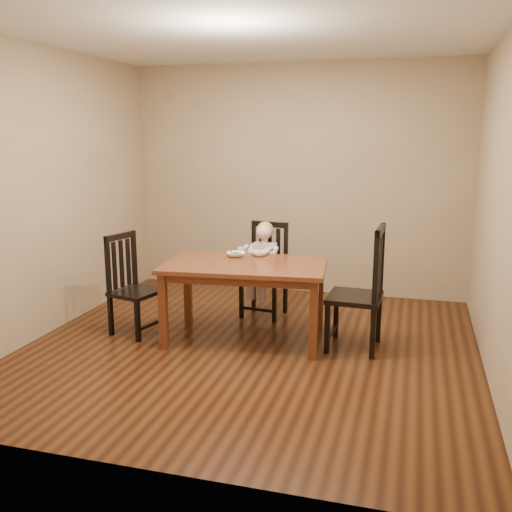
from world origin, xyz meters
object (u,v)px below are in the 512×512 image
(bowl_peas, at_px, (236,254))
(chair_right, at_px, (361,291))
(dining_table, at_px, (245,272))
(chair_child, at_px, (265,271))
(chair_left, at_px, (132,286))
(bowl_veg, at_px, (260,254))
(toddler, at_px, (264,260))

(bowl_peas, bearing_deg, chair_right, -8.41)
(dining_table, distance_m, bowl_peas, 0.30)
(chair_child, relative_size, chair_left, 1.02)
(chair_left, xyz_separation_m, bowl_veg, (1.16, 0.43, 0.30))
(chair_left, bearing_deg, dining_table, 110.24)
(bowl_peas, bearing_deg, chair_child, 74.71)
(bowl_veg, bearing_deg, dining_table, -99.26)
(dining_table, distance_m, bowl_veg, 0.35)
(bowl_peas, distance_m, bowl_veg, 0.23)
(toddler, bearing_deg, chair_left, 43.64)
(chair_child, bearing_deg, chair_right, 151.57)
(chair_right, bearing_deg, bowl_veg, 77.70)
(dining_table, height_order, chair_right, chair_right)
(chair_child, xyz_separation_m, toddler, (-0.01, -0.05, 0.14))
(chair_left, height_order, bowl_veg, chair_left)
(chair_right, height_order, toddler, chair_right)
(chair_child, bearing_deg, bowl_peas, 80.67)
(dining_table, relative_size, chair_right, 1.39)
(chair_left, distance_m, bowl_peas, 1.05)
(chair_left, height_order, chair_right, chair_right)
(dining_table, distance_m, chair_child, 0.81)
(bowl_veg, bearing_deg, toddler, 99.43)
(chair_child, distance_m, bowl_veg, 0.55)
(chair_child, height_order, bowl_peas, chair_child)
(bowl_peas, height_order, bowl_veg, bowl_veg)
(chair_child, xyz_separation_m, bowl_peas, (-0.15, -0.55, 0.29))
(dining_table, xyz_separation_m, chair_left, (-1.11, -0.11, -0.19))
(bowl_peas, bearing_deg, dining_table, -55.17)
(chair_right, xyz_separation_m, toddler, (-1.08, 0.68, 0.07))
(bowl_peas, bearing_deg, toddler, 73.83)
(chair_left, height_order, toddler, chair_left)
(chair_left, bearing_deg, chair_child, 143.90)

